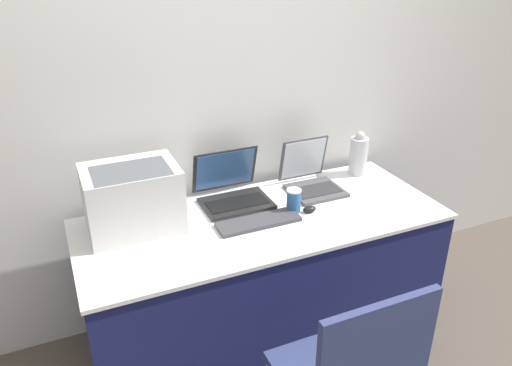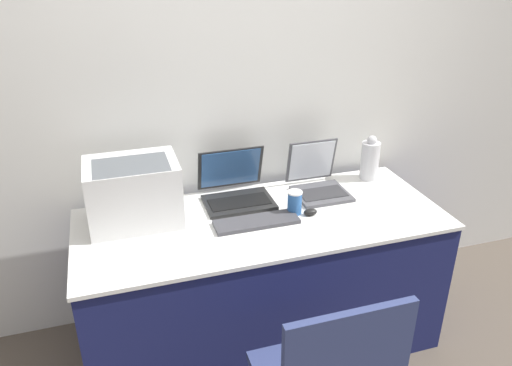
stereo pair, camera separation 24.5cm
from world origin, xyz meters
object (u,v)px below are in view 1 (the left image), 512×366
external_keyboard (258,222)px  mouse (309,209)px  printer (132,196)px  coffee_cup (294,200)px  laptop_left (232,191)px  laptop_right (311,179)px  metal_pitcher (359,155)px

external_keyboard → mouse: size_ratio=5.82×
printer → external_keyboard: bearing=-19.9°
external_keyboard → coffee_cup: coffee_cup is taller
printer → laptop_left: printer is taller
laptop_right → mouse: (-0.14, -0.24, -0.04)m
printer → laptop_left: bearing=8.7°
laptop_right → metal_pitcher: bearing=10.4°
external_keyboard → coffee_cup: bearing=11.6°
laptop_right → coffee_cup: 0.29m
coffee_cup → laptop_left: bearing=135.5°
external_keyboard → mouse: (0.29, 0.00, 0.01)m
printer → laptop_right: 1.00m
coffee_cup → mouse: bearing=-31.2°
external_keyboard → metal_pitcher: 0.85m
mouse → metal_pitcher: size_ratio=0.27×
laptop_right → printer: bearing=-177.6°
printer → external_keyboard: 0.62m
laptop_left → mouse: laptop_left is taller
printer → laptop_right: bearing=2.4°
mouse → laptop_right: bearing=59.2°
laptop_right → mouse: 0.28m
laptop_left → coffee_cup: 0.34m
laptop_left → laptop_right: 0.46m
laptop_right → metal_pitcher: size_ratio=1.19×
external_keyboard → laptop_left: bearing=95.5°
laptop_left → metal_pitcher: size_ratio=1.36×
mouse → coffee_cup: bearing=148.8°
coffee_cup → mouse: coffee_cup is taller
external_keyboard → mouse: mouse is taller
mouse → metal_pitcher: 0.59m
coffee_cup → metal_pitcher: size_ratio=0.46×
laptop_right → mouse: size_ratio=4.39×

